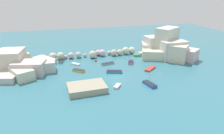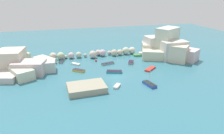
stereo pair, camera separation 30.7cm
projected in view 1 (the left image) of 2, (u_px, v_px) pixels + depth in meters
cove_water at (117, 76)px, 55.37m from camera, size 160.00×160.00×0.00m
cliff_headland_left at (16, 63)px, 59.11m from camera, size 19.34×20.97×6.11m
cliff_headland_right at (164, 48)px, 71.70m from camera, size 18.88×18.43×10.07m
rock_breakwater at (96, 53)px, 71.85m from camera, size 30.86×4.54×2.67m
stone_dock at (87, 88)px, 47.26m from camera, size 8.97×6.39×1.45m
channel_buoy at (96, 60)px, 67.18m from camera, size 0.65×0.65×0.65m
moored_boat_0 at (150, 84)px, 49.94m from camera, size 2.41×4.26×4.94m
moored_boat_1 at (114, 72)px, 57.81m from camera, size 4.66×2.80×0.64m
moored_boat_2 at (76, 64)px, 64.17m from camera, size 2.80×2.85×0.45m
moored_boat_3 at (79, 71)px, 58.68m from camera, size 3.66×3.49×0.60m
moored_boat_4 at (93, 86)px, 48.89m from camera, size 4.47×3.78×0.63m
moored_boat_5 at (131, 62)px, 65.48m from camera, size 2.80×3.67×0.66m
moored_boat_6 at (142, 55)px, 73.18m from camera, size 6.78×3.31×1.33m
moored_boat_7 at (150, 69)px, 60.20m from camera, size 4.42×4.00×0.47m
moored_boat_8 at (62, 61)px, 66.61m from camera, size 2.22×4.04×0.53m
moored_boat_9 at (108, 63)px, 64.47m from camera, size 4.42×2.10×0.59m
moored_boat_10 at (117, 86)px, 49.03m from camera, size 2.37×2.65×0.53m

